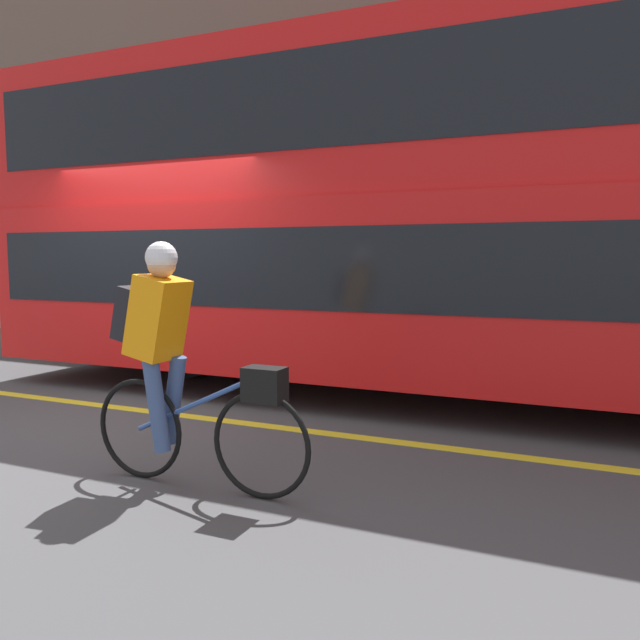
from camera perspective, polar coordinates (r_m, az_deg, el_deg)
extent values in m
plane|color=#424244|center=(6.72, -17.03, -7.64)|extent=(80.00, 80.00, 0.00)
cube|color=yellow|center=(6.68, -17.36, -7.71)|extent=(50.00, 0.14, 0.01)
cube|color=#A8A399|center=(11.67, 1.94, -1.45)|extent=(60.00, 2.58, 0.12)
cube|color=brown|center=(13.32, 4.46, 19.77)|extent=(60.00, 0.30, 9.50)
cylinder|color=black|center=(8.15, -11.78, -1.35)|extent=(1.07, 0.30, 1.07)
cube|color=red|center=(6.79, 9.66, 2.98)|extent=(9.87, 2.52, 1.78)
cube|color=black|center=(6.78, 9.69, 4.78)|extent=(9.48, 2.54, 0.78)
cube|color=red|center=(6.92, 9.91, 17.16)|extent=(9.87, 2.41, 1.62)
cube|color=black|center=(6.93, 9.92, 17.82)|extent=(9.48, 2.43, 0.91)
torus|color=black|center=(4.03, -5.42, -11.33)|extent=(0.70, 0.04, 0.70)
torus|color=black|center=(4.56, -16.15, -9.50)|extent=(0.70, 0.04, 0.70)
cylinder|color=#2D4C8C|center=(4.22, -11.19, -7.49)|extent=(0.97, 0.03, 0.48)
cylinder|color=#2D4C8C|center=(4.43, -15.09, -6.52)|extent=(0.03, 0.03, 0.51)
cube|color=black|center=(3.92, -5.09, -5.92)|extent=(0.26, 0.16, 0.22)
cube|color=orange|center=(4.30, -14.59, 0.24)|extent=(0.37, 0.32, 0.58)
cube|color=black|center=(4.43, -16.62, 0.60)|extent=(0.21, 0.26, 0.38)
cylinder|color=#384C7A|center=(4.44, -13.26, -7.12)|extent=(0.22, 0.11, 0.63)
cylinder|color=#384C7A|center=(4.30, -14.72, -7.57)|extent=(0.19, 0.11, 0.63)
sphere|color=tan|center=(4.26, -14.29, 4.99)|extent=(0.19, 0.19, 0.19)
sphere|color=silver|center=(4.26, -14.30, 5.56)|extent=(0.21, 0.21, 0.21)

